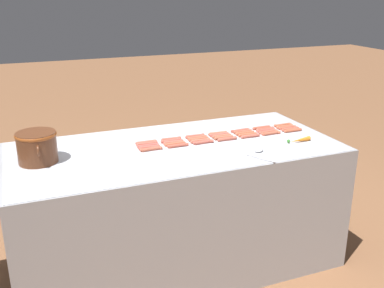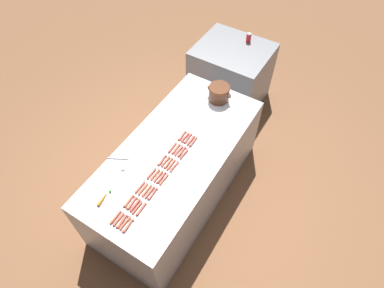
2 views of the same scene
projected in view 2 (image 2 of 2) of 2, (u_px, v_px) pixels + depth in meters
The scene contains 42 objects.
ground_plane at pixel (178, 192), 4.02m from camera, with size 20.00×20.00×0.00m, color brown.
griddle_counter at pixel (177, 172), 3.67m from camera, with size 1.03×2.20×0.89m.
back_cabinet at pixel (231, 75), 4.69m from camera, with size 1.00×0.86×0.91m, color gray.
hot_dog_0 at pixel (116, 217), 2.83m from camera, with size 0.02×0.15×0.02m.
hot_dog_1 at pixel (129, 201), 2.93m from camera, with size 0.03×0.15×0.02m.
hot_dog_2 at pixel (140, 187), 3.02m from camera, with size 0.03×0.15×0.02m.
hot_dog_3 at pixel (152, 173), 3.11m from camera, with size 0.03×0.15×0.02m.
hot_dog_4 at pixel (162, 160), 3.21m from camera, with size 0.03×0.15×0.02m.
hot_dog_5 at pixel (172, 148), 3.31m from camera, with size 0.03×0.15×0.02m.
hot_dog_6 at pixel (182, 136), 3.40m from camera, with size 0.03×0.15×0.02m.
hot_dog_7 at pixel (119, 219), 2.82m from camera, with size 0.03×0.15×0.02m.
hot_dog_8 at pixel (132, 203), 2.92m from camera, with size 0.03×0.15×0.02m.
hot_dog_9 at pixel (143, 189), 3.01m from camera, with size 0.03×0.15×0.02m.
hot_dog_10 at pixel (155, 174), 3.11m from camera, with size 0.03×0.15×0.02m.
hot_dog_11 at pixel (166, 161), 3.20m from camera, with size 0.03×0.15×0.02m.
hot_dog_12 at pixel (176, 149), 3.30m from camera, with size 0.03×0.15×0.02m.
hot_dog_13 at pixel (185, 137), 3.39m from camera, with size 0.03×0.15×0.02m.
hot_dog_14 at pixel (122, 221), 2.81m from camera, with size 0.03×0.15×0.02m.
hot_dog_15 at pixel (135, 205), 2.90m from camera, with size 0.02×0.15×0.02m.
hot_dog_16 at pixel (147, 191), 3.00m from camera, with size 0.02×0.15×0.02m.
hot_dog_17 at pixel (158, 176), 3.09m from camera, with size 0.03×0.15×0.02m.
hot_dog_18 at pixel (168, 163), 3.19m from camera, with size 0.03×0.15×0.02m.
hot_dog_19 at pixel (179, 150), 3.28m from camera, with size 0.03×0.15×0.02m.
hot_dog_20 at pixel (188, 138), 3.38m from camera, with size 0.03×0.15×0.02m.
hot_dog_21 at pixel (125, 223), 2.80m from camera, with size 0.03×0.15×0.02m.
hot_dog_22 at pixel (137, 207), 2.89m from camera, with size 0.03×0.15×0.02m.
hot_dog_23 at pixel (150, 192), 2.99m from camera, with size 0.02×0.15×0.02m.
hot_dog_24 at pixel (161, 178), 3.08m from camera, with size 0.03×0.15×0.02m.
hot_dog_25 at pixel (171, 165), 3.18m from camera, with size 0.02×0.15×0.02m.
hot_dog_26 at pixel (182, 152), 3.28m from camera, with size 0.03×0.15×0.02m.
hot_dog_27 at pixel (191, 140), 3.37m from camera, with size 0.03×0.15×0.02m.
hot_dog_28 at pixel (128, 226), 2.78m from camera, with size 0.03×0.15×0.02m.
hot_dog_29 at pixel (141, 209), 2.88m from camera, with size 0.03×0.15×0.02m.
hot_dog_30 at pixel (153, 194), 2.98m from camera, with size 0.03×0.15×0.02m.
hot_dog_31 at pixel (164, 179), 3.07m from camera, with size 0.03×0.15×0.02m.
hot_dog_32 at pixel (174, 166), 3.16m from camera, with size 0.03×0.15×0.02m.
hot_dog_33 at pixel (184, 154), 3.26m from camera, with size 0.03×0.15×0.02m.
hot_dog_34 at pixel (193, 142), 3.35m from camera, with size 0.03×0.15×0.02m.
bean_pot at pixel (219, 92), 3.68m from camera, with size 0.30×0.24×0.19m.
serving_spoon at pixel (121, 165), 3.18m from camera, with size 0.26×0.16×0.02m.
carrot at pixel (104, 197), 2.95m from camera, with size 0.05×0.18×0.03m.
soda_can at pixel (249, 38), 4.38m from camera, with size 0.07×0.07×0.12m.
Camera 2 is at (1.20, -1.61, 3.54)m, focal length 30.07 mm.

